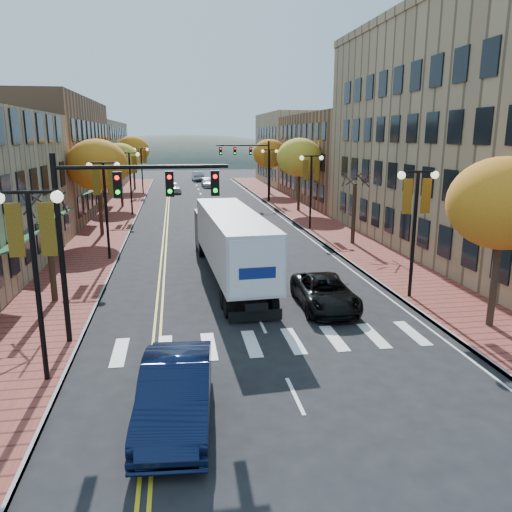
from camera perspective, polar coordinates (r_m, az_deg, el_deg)
name	(u,v)px	position (r m, az deg, el deg)	size (l,w,h in m)	color
ground	(281,366)	(17.26, 2.89, -12.45)	(200.00, 200.00, 0.00)	black
sidewalk_left	(115,218)	(48.57, -15.83, 4.20)	(4.00, 85.00, 0.15)	brown
sidewalk_right	(302,213)	(49.78, 5.27, 4.88)	(4.00, 85.00, 0.15)	brown
building_left_mid	(29,158)	(52.99, -24.55, 10.15)	(12.00, 24.00, 11.00)	brown
building_left_far	(78,156)	(77.42, -19.71, 10.73)	(12.00, 26.00, 9.50)	#9E8966
building_right_near	(504,137)	(38.03, 26.45, 12.11)	(15.00, 28.00, 15.00)	#997F5B
building_right_mid	(361,158)	(61.22, 11.92, 10.90)	(15.00, 24.00, 10.00)	brown
building_right_far	(312,149)	(82.13, 6.37, 12.07)	(15.00, 20.00, 11.00)	#9E8966
tree_left_a	(51,256)	(24.43, -22.41, -0.04)	(0.28, 0.28, 4.20)	#382619
tree_left_b	(97,165)	(39.62, -17.69, 9.89)	(4.48, 4.48, 7.21)	#382619
tree_left_c	(120,160)	(55.50, -15.31, 10.52)	(4.16, 4.16, 6.69)	#382619
tree_left_d	(133,150)	(73.40, -13.91, 11.67)	(4.61, 4.61, 7.42)	#382619
tree_right_a	(503,204)	(21.26, 26.41, 5.38)	(4.16, 4.16, 6.69)	#382619
tree_right_b	(354,214)	(35.76, 11.11, 4.78)	(0.28, 0.28, 4.20)	#382619
tree_right_c	(299,158)	(50.71, 4.97, 11.14)	(4.48, 4.48, 7.21)	#382619
tree_right_d	(270,154)	(66.34, 1.55, 11.62)	(4.35, 4.35, 7.00)	#382619
lamp_left_a	(33,250)	(16.06, -24.09, 0.61)	(1.96, 0.36, 6.05)	black
lamp_left_b	(105,192)	(31.60, -16.88, 7.06)	(1.96, 0.36, 6.05)	black
lamp_left_c	(130,171)	(49.44, -14.21, 9.38)	(1.96, 0.36, 6.05)	black
lamp_left_d	(142,162)	(67.36, -12.95, 10.47)	(1.96, 0.36, 6.05)	black
lamp_right_a	(416,209)	(23.98, 17.79, 5.09)	(1.96, 0.36, 6.05)	black
lamp_right_b	(311,178)	(40.75, 6.31, 8.90)	(1.96, 0.36, 6.05)	black
lamp_right_c	(270,165)	(58.26, 1.56, 10.36)	(1.96, 0.36, 6.05)	black
traffic_mast_near	(114,212)	(18.47, -15.88, 4.83)	(6.10, 0.35, 7.00)	black
traffic_mast_far	(252,160)	(57.88, -0.44, 10.97)	(6.10, 0.34, 7.00)	black
semi_truck	(229,238)	(26.89, -3.12, 2.05)	(3.10, 15.16, 3.76)	black
navy_sedan	(176,392)	(14.04, -9.14, -15.15)	(1.83, 5.25, 1.73)	black
black_suv	(325,292)	(22.72, 7.87, -4.12)	(2.35, 5.11, 1.42)	black
car_far_white	(173,187)	(68.99, -9.42, 7.74)	(1.76, 4.38, 1.49)	silver
car_far_silver	(208,183)	(76.09, -5.47, 8.32)	(1.85, 4.54, 1.32)	#B8B7C0
car_far_oncoming	(198,176)	(87.39, -6.68, 9.07)	(1.72, 4.94, 1.63)	#9B9BA2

